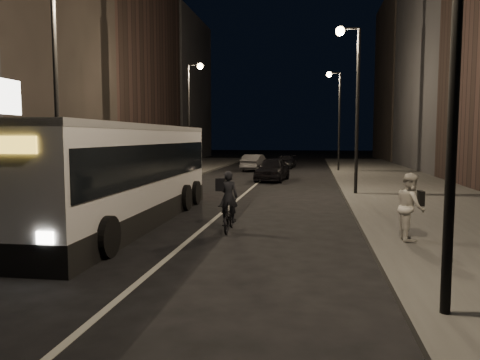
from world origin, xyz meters
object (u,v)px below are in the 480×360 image
at_px(streetlight_right_mid, 352,87).
at_px(streetlight_left_near, 62,69).
at_px(city_bus, 123,170).
at_px(pedestrian_woman, 410,207).
at_px(car_far, 285,162).
at_px(streetlight_left_far, 192,104).
at_px(car_mid, 255,162).
at_px(cyclist_on_bicycle, 229,211).
at_px(car_near, 272,169).
at_px(streetlight_right_far, 336,107).

height_order(streetlight_right_mid, streetlight_left_near, same).
relative_size(city_bus, pedestrian_woman, 6.83).
height_order(streetlight_left_near, car_far, streetlight_left_near).
xyz_separation_m(streetlight_left_far, car_mid, (3.81, 6.73, -4.65)).
relative_size(pedestrian_woman, car_far, 0.44).
distance_m(streetlight_right_mid, cyclist_on_bicycle, 11.44).
height_order(streetlight_left_far, car_mid, streetlight_left_far).
bearing_deg(pedestrian_woman, city_bus, 77.22).
xyz_separation_m(streetlight_right_mid, car_near, (-4.53, 7.70, -4.57)).
bearing_deg(car_near, streetlight_left_far, 165.39).
relative_size(city_bus, cyclist_on_bicycle, 6.54).
relative_size(streetlight_left_near, streetlight_left_far, 1.00).
height_order(city_bus, pedestrian_woman, city_bus).
distance_m(streetlight_right_far, car_far, 7.81).
height_order(streetlight_left_near, cyclist_on_bicycle, streetlight_left_near).
distance_m(streetlight_left_near, car_near, 17.46).
xyz_separation_m(streetlight_left_far, pedestrian_woman, (11.44, -20.56, -4.28)).
relative_size(streetlight_right_far, car_near, 1.76).
distance_m(streetlight_right_far, pedestrian_woman, 26.91).
bearing_deg(cyclist_on_bicycle, streetlight_right_mid, 63.32).
distance_m(streetlight_left_far, pedestrian_woman, 23.92).
bearing_deg(car_far, car_near, -85.60).
bearing_deg(streetlight_right_mid, car_near, 120.49).
xyz_separation_m(pedestrian_woman, car_mid, (-7.63, 27.29, -0.36)).
relative_size(streetlight_right_far, cyclist_on_bicycle, 4.24).
bearing_deg(pedestrian_woman, cyclist_on_bicycle, 76.98).
xyz_separation_m(cyclist_on_bicycle, car_near, (-0.12, 17.13, 0.15)).
bearing_deg(streetlight_left_far, city_bus, -82.48).
distance_m(streetlight_right_mid, car_near, 10.03).
distance_m(streetlight_right_mid, pedestrian_woman, 11.42).
bearing_deg(pedestrian_woman, car_far, 8.67).
height_order(streetlight_right_mid, pedestrian_woman, streetlight_right_mid).
bearing_deg(streetlight_right_mid, car_far, 102.17).
relative_size(streetlight_left_near, car_mid, 1.88).
bearing_deg(pedestrian_woman, streetlight_right_mid, 3.40).
relative_size(streetlight_left_far, pedestrian_woman, 4.43).
bearing_deg(streetlight_right_far, streetlight_right_mid, -90.00).
xyz_separation_m(streetlight_left_near, city_bus, (2.46, -0.66, -3.53)).
bearing_deg(car_near, car_far, 95.35).
relative_size(streetlight_right_mid, streetlight_left_far, 1.00).
bearing_deg(city_bus, car_near, 76.73).
bearing_deg(streetlight_right_far, city_bus, -108.39).
bearing_deg(streetlight_right_mid, streetlight_right_far, 90.00).
xyz_separation_m(cyclist_on_bicycle, pedestrian_woman, (5.19, -1.12, 0.44)).
relative_size(streetlight_left_far, car_near, 1.76).
bearing_deg(city_bus, streetlight_right_mid, 45.93).
bearing_deg(city_bus, car_far, 81.90).
height_order(streetlight_left_near, pedestrian_woman, streetlight_left_near).
bearing_deg(streetlight_right_far, cyclist_on_bicycle, -99.84).
xyz_separation_m(streetlight_left_far, car_far, (6.27, 10.37, -4.75)).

